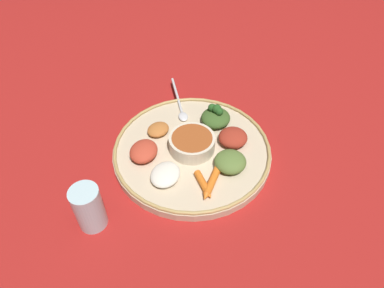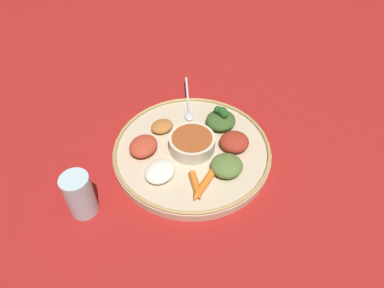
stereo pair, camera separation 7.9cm
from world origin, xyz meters
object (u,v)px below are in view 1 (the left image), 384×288
at_px(center_bowl, 192,143).
at_px(carrot_near_spoon, 204,184).
at_px(spoon, 180,105).
at_px(drinking_glass, 90,210).
at_px(greens_pile, 216,117).
at_px(carrot_outer, 212,183).

xyz_separation_m(center_bowl, carrot_near_spoon, (-0.04, 0.10, -0.01)).
distance_m(spoon, drinking_glass, 0.37).
bearing_deg(spoon, carrot_near_spoon, 111.89).
bearing_deg(greens_pile, drinking_glass, 56.97).
relative_size(spoon, carrot_near_spoon, 2.54).
bearing_deg(center_bowl, carrot_outer, 121.08).
distance_m(center_bowl, greens_pile, 0.11).
bearing_deg(drinking_glass, spoon, -106.26).
height_order(greens_pile, carrot_outer, greens_pile).
relative_size(center_bowl, spoon, 0.60).
bearing_deg(greens_pile, carrot_near_spoon, 90.15).
relative_size(carrot_outer, drinking_glass, 0.91).
bearing_deg(greens_pile, center_bowl, 66.89).
xyz_separation_m(carrot_outer, drinking_glass, (0.22, 0.12, 0.02)).
bearing_deg(carrot_near_spoon, carrot_outer, -155.21).
xyz_separation_m(carrot_near_spoon, carrot_outer, (-0.02, -0.01, 0.00)).
xyz_separation_m(spoon, carrot_near_spoon, (-0.10, 0.25, 0.00)).
relative_size(carrot_near_spoon, carrot_outer, 0.76).
relative_size(spoon, drinking_glass, 1.75).
bearing_deg(carrot_near_spoon, center_bowl, -67.77).
relative_size(spoon, carrot_outer, 1.92).
distance_m(carrot_outer, drinking_glass, 0.25).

